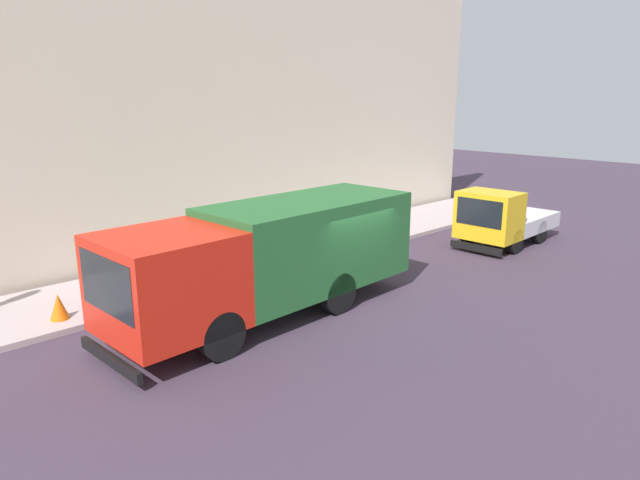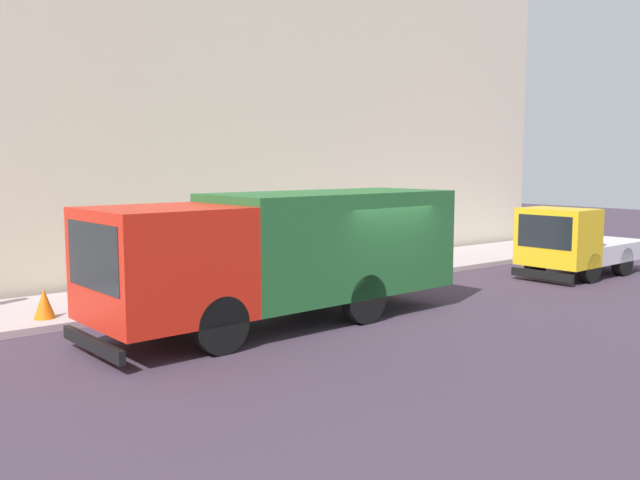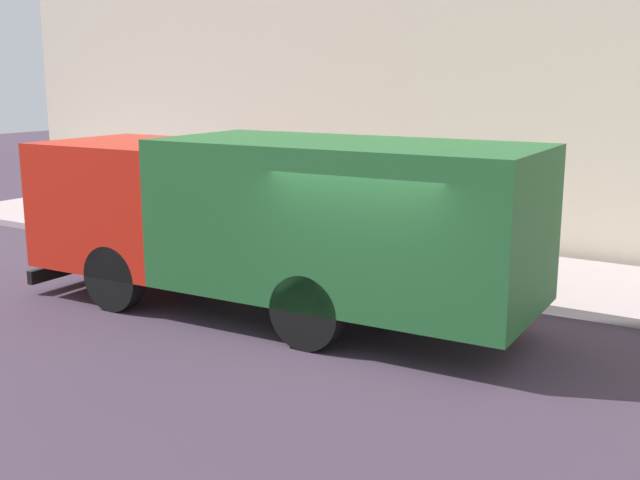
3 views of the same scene
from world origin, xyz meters
The scene contains 7 objects.
ground centered at (0.00, 0.00, 0.00)m, with size 80.00×80.00×0.00m, color #403242.
sidewalk centered at (4.75, 0.00, 0.08)m, with size 3.50×30.00×0.16m, color #B5A4A4.
building_facade centered at (7.00, 0.00, 6.15)m, with size 0.50×30.00×12.30m, color beige.
large_utility_truck centered at (0.66, 2.14, 1.62)m, with size 2.88×8.62×2.82m.
small_flatbed_truck centered at (0.17, -8.39, 1.00)m, with size 2.22×4.80×2.14m.
pedestrian_walking centered at (4.06, 5.34, 1.05)m, with size 0.47×0.47×1.68m.
traffic_cone_orange centered at (3.71, 6.29, 0.48)m, with size 0.45×0.45×0.64m, color orange.
Camera 2 is at (-11.18, 10.57, 3.46)m, focal length 38.24 mm.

